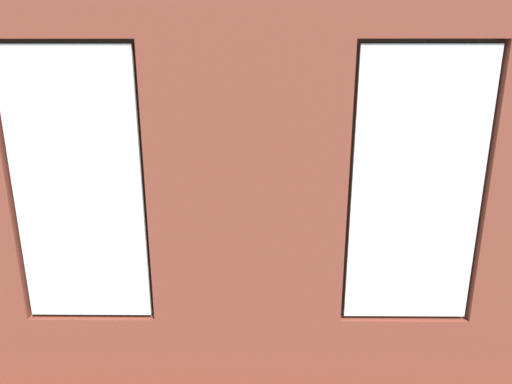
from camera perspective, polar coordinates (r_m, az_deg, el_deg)
name	(u,v)px	position (r m, az deg, el deg)	size (l,w,h in m)	color
ground_plane	(253,261)	(6.20, -0.40, -8.61)	(6.45, 5.83, 0.10)	brown
brick_wall_with_windows	(247,183)	(3.20, -1.16, 1.14)	(5.85, 0.30, 3.49)	brown
white_wall_right	(13,130)	(6.23, -28.14, 6.83)	(0.10, 4.83, 3.49)	silver
couch_by_window	(237,310)	(4.36, -2.39, -14.56)	(1.78, 0.87, 0.80)	black
couch_left	(424,238)	(6.34, 20.23, -5.38)	(0.88, 1.80, 0.80)	black
coffee_table	(264,226)	(6.15, 1.05, -4.32)	(1.27, 0.71, 0.46)	olive
cup_ceramic	(264,219)	(6.11, 1.05, -3.37)	(0.08, 0.08, 0.09)	silver
candle_jar	(290,216)	(6.24, 4.26, -2.98)	(0.08, 0.08, 0.09)	#B7333D
table_plant_small	(253,212)	(6.17, -0.43, -2.55)	(0.12, 0.12, 0.20)	beige
remote_black	(235,224)	(6.03, -2.58, -4.00)	(0.05, 0.17, 0.02)	black
media_console	(74,225)	(7.07, -21.75, -3.83)	(1.12, 0.42, 0.54)	black
tv_flatscreen	(69,180)	(6.88, -22.33, 1.41)	(1.23, 0.20, 0.79)	black
papasan_chair	(181,193)	(7.56, -9.32, -0.18)	(1.10, 1.10, 0.69)	olive
potted_plant_beside_window_right	(8,285)	(4.70, -28.61, -10.19)	(0.88, 0.96, 1.16)	#47423D
potted_plant_between_couches	(383,285)	(4.42, 15.63, -11.12)	(1.06, 0.96, 1.18)	gray
potted_plant_foreground_right	(122,185)	(8.12, -16.46, 0.87)	(0.47, 0.47, 0.80)	beige
potted_plant_near_tv	(85,242)	(5.93, -20.61, -5.84)	(0.99, 1.07, 1.22)	gray
potted_plant_by_left_couch	(369,203)	(7.43, 13.97, -1.32)	(0.30, 0.30, 0.59)	#47423D
potted_plant_corner_near_left	(393,183)	(8.13, 16.78, 1.05)	(0.89, 0.99, 1.26)	beige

